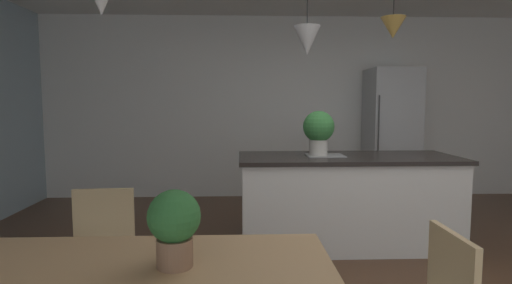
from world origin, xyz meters
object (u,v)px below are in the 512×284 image
object	(u,v)px
refrigerator	(391,135)
chair_far_left	(99,256)
potted_plant_on_table	(174,224)
kitchen_island	(347,199)
potted_plant_on_island	(319,130)

from	to	relation	value
refrigerator	chair_far_left	bearing A→B (deg)	-132.86
refrigerator	potted_plant_on_table	bearing A→B (deg)	-121.15
kitchen_island	potted_plant_on_island	world-z (taller)	potted_plant_on_island
kitchen_island	potted_plant_on_table	distance (m)	2.65
potted_plant_on_island	chair_far_left	bearing A→B (deg)	-138.30
kitchen_island	refrigerator	world-z (taller)	refrigerator
chair_far_left	potted_plant_on_island	xyz separation A→B (m)	(1.64, 1.46, 0.68)
kitchen_island	potted_plant_on_table	world-z (taller)	potted_plant_on_table
kitchen_island	potted_plant_on_table	xyz separation A→B (m)	(-1.34, -2.24, 0.45)
chair_far_left	refrigerator	xyz separation A→B (m)	(3.05, 3.29, 0.48)
chair_far_left	refrigerator	size ratio (longest dim) A/B	0.46
chair_far_left	kitchen_island	distance (m)	2.42
kitchen_island	refrigerator	size ratio (longest dim) A/B	1.12
potted_plant_on_table	kitchen_island	bearing A→B (deg)	59.16
refrigerator	potted_plant_on_table	world-z (taller)	refrigerator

